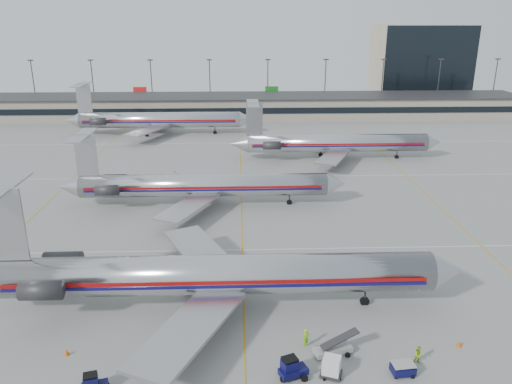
{
  "coord_description": "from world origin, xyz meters",
  "views": [
    {
      "loc": [
        -0.32,
        -45.7,
        26.9
      ],
      "look_at": [
        1.99,
        18.7,
        4.5
      ],
      "focal_mm": 35.0,
      "sensor_mm": 36.0,
      "label": 1
    }
  ],
  "objects_px": {
    "tug_center": "(292,369)",
    "belt_loader": "(334,348)",
    "jet_second_row": "(198,185)",
    "uld_container": "(331,367)",
    "jet_foreground": "(207,274)"
  },
  "relations": [
    {
      "from": "tug_center",
      "to": "belt_loader",
      "type": "bearing_deg",
      "value": 14.48
    },
    {
      "from": "belt_loader",
      "to": "jet_second_row",
      "type": "bearing_deg",
      "value": 94.45
    },
    {
      "from": "jet_second_row",
      "to": "tug_center",
      "type": "height_order",
      "value": "jet_second_row"
    },
    {
      "from": "jet_foreground",
      "to": "jet_second_row",
      "type": "bearing_deg",
      "value": 95.82
    },
    {
      "from": "tug_center",
      "to": "belt_loader",
      "type": "distance_m",
      "value": 4.77
    },
    {
      "from": "tug_center",
      "to": "uld_container",
      "type": "bearing_deg",
      "value": -20.46
    },
    {
      "from": "jet_foreground",
      "to": "jet_second_row",
      "type": "xyz_separation_m",
      "value": [
        -2.92,
        28.63,
        -0.41
      ]
    },
    {
      "from": "jet_second_row",
      "to": "belt_loader",
      "type": "bearing_deg",
      "value": -68.88
    },
    {
      "from": "uld_container",
      "to": "tug_center",
      "type": "bearing_deg",
      "value": -157.71
    },
    {
      "from": "jet_foreground",
      "to": "uld_container",
      "type": "height_order",
      "value": "jet_foreground"
    },
    {
      "from": "uld_container",
      "to": "belt_loader",
      "type": "xyz_separation_m",
      "value": [
        0.7,
        2.74,
        -0.31
      ]
    },
    {
      "from": "jet_second_row",
      "to": "tug_center",
      "type": "relative_size",
      "value": 17.26
    },
    {
      "from": "uld_container",
      "to": "belt_loader",
      "type": "relative_size",
      "value": 0.49
    },
    {
      "from": "uld_container",
      "to": "belt_loader",
      "type": "distance_m",
      "value": 2.85
    },
    {
      "from": "jet_foreground",
      "to": "tug_center",
      "type": "height_order",
      "value": "jet_foreground"
    }
  ]
}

